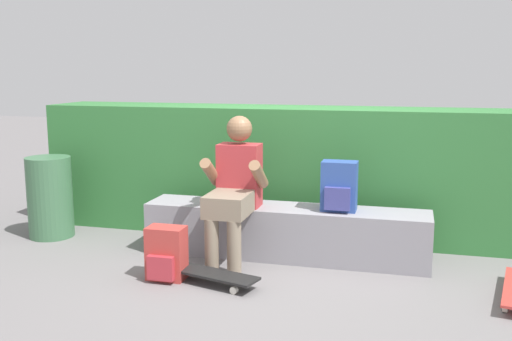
% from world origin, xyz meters
% --- Properties ---
extents(ground_plane, '(24.00, 24.00, 0.00)m').
position_xyz_m(ground_plane, '(0.00, 0.00, 0.00)').
color(ground_plane, slate).
extents(bench_main, '(2.35, 0.42, 0.43)m').
position_xyz_m(bench_main, '(0.00, 0.26, 0.21)').
color(bench_main, gray).
rests_on(bench_main, ground).
extents(person_skater, '(0.49, 0.62, 1.18)m').
position_xyz_m(person_skater, '(-0.37, 0.06, 0.63)').
color(person_skater, '#B73338').
rests_on(person_skater, ground).
extents(skateboard_near_person, '(0.82, 0.41, 0.09)m').
position_xyz_m(skateboard_near_person, '(-0.42, -0.48, 0.07)').
color(skateboard_near_person, black).
rests_on(skateboard_near_person, ground).
extents(backpack_on_bench, '(0.28, 0.23, 0.40)m').
position_xyz_m(backpack_on_bench, '(0.44, 0.25, 0.62)').
color(backpack_on_bench, '#2D4C99').
rests_on(backpack_on_bench, bench_main).
extents(backpack_on_ground, '(0.28, 0.23, 0.40)m').
position_xyz_m(backpack_on_ground, '(-0.75, -0.48, 0.19)').
color(backpack_on_ground, '#B23833').
rests_on(backpack_on_ground, ground).
extents(hedge_row, '(5.85, 0.67, 1.20)m').
position_xyz_m(hedge_row, '(0.44, 1.02, 0.60)').
color(hedge_row, '#317136').
rests_on(hedge_row, ground).
extents(trash_bin, '(0.41, 0.41, 0.75)m').
position_xyz_m(trash_bin, '(-2.24, 0.30, 0.38)').
color(trash_bin, '#3D6B47').
rests_on(trash_bin, ground).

